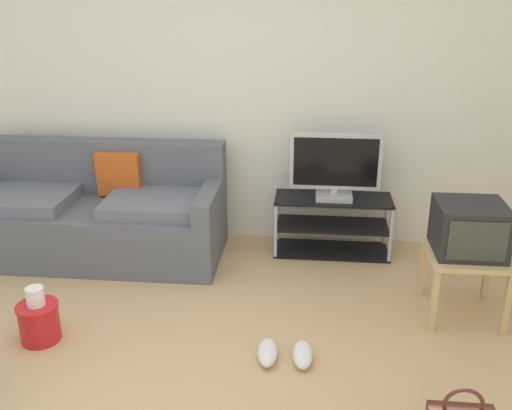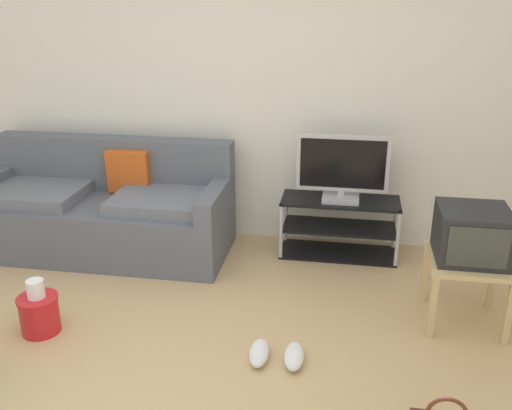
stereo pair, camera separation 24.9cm
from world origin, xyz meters
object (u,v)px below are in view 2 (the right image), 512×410
(side_table, at_px, (467,269))
(crt_tv, at_px, (472,234))
(tv_stand, at_px, (339,227))
(sneakers_pair, at_px, (277,355))
(couch, at_px, (105,211))
(flat_tv, at_px, (342,169))
(cleaning_bucket, at_px, (39,311))

(side_table, relative_size, crt_tv, 1.17)
(tv_stand, distance_m, sneakers_pair, 1.60)
(sneakers_pair, bearing_deg, couch, 140.67)
(couch, relative_size, crt_tv, 4.76)
(flat_tv, distance_m, crt_tv, 1.22)
(tv_stand, xyz_separation_m, cleaning_bucket, (-1.87, -1.49, -0.09))
(flat_tv, bearing_deg, couch, -174.51)
(couch, bearing_deg, sneakers_pair, -39.33)
(side_table, distance_m, crt_tv, 0.24)
(tv_stand, bearing_deg, side_table, -46.89)
(sneakers_pair, bearing_deg, cleaning_bucket, 177.71)
(cleaning_bucket, bearing_deg, flat_tv, 38.19)
(side_table, bearing_deg, crt_tv, 90.00)
(couch, distance_m, tv_stand, 1.97)
(side_table, bearing_deg, flat_tv, 133.82)
(tv_stand, height_order, cleaning_bucket, tv_stand)
(side_table, bearing_deg, couch, 166.03)
(flat_tv, bearing_deg, side_table, -46.18)
(flat_tv, xyz_separation_m, crt_tv, (0.85, -0.87, -0.12))
(sneakers_pair, bearing_deg, flat_tv, 78.46)
(flat_tv, bearing_deg, sneakers_pair, -101.54)
(side_table, bearing_deg, sneakers_pair, -150.89)
(side_table, xyz_separation_m, crt_tv, (0.00, 0.02, 0.24))
(couch, bearing_deg, crt_tv, -13.66)
(couch, xyz_separation_m, crt_tv, (2.80, -0.68, 0.29))
(flat_tv, height_order, cleaning_bucket, flat_tv)
(tv_stand, relative_size, sneakers_pair, 2.80)
(flat_tv, xyz_separation_m, cleaning_bucket, (-1.87, -1.47, -0.60))
(tv_stand, height_order, crt_tv, crt_tv)
(couch, distance_m, cleaning_bucket, 1.30)
(tv_stand, bearing_deg, sneakers_pair, -101.38)
(tv_stand, xyz_separation_m, sneakers_pair, (-0.31, -1.55, -0.20))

